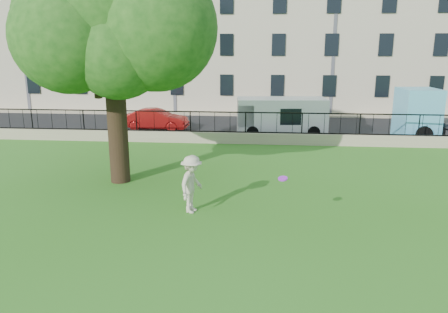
# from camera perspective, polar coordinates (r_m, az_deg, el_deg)

# --- Properties ---
(ground) EXTENTS (120.00, 120.00, 0.00)m
(ground) POSITION_cam_1_polar(r_m,az_deg,el_deg) (12.32, 0.27, -10.58)
(ground) COLOR #30701A
(ground) RESTS_ON ground
(retaining_wall) EXTENTS (50.00, 0.40, 0.60)m
(retaining_wall) POSITION_cam_1_polar(r_m,az_deg,el_deg) (23.66, 2.81, 2.42)
(retaining_wall) COLOR gray
(retaining_wall) RESTS_ON ground
(iron_railing) EXTENTS (50.00, 0.05, 1.13)m
(iron_railing) POSITION_cam_1_polar(r_m,az_deg,el_deg) (23.50, 2.83, 4.46)
(iron_railing) COLOR black
(iron_railing) RESTS_ON retaining_wall
(street) EXTENTS (60.00, 9.00, 0.01)m
(street) POSITION_cam_1_polar(r_m,az_deg,el_deg) (28.32, 3.22, 3.80)
(street) COLOR black
(street) RESTS_ON ground
(sidewalk) EXTENTS (60.00, 1.40, 0.12)m
(sidewalk) POSITION_cam_1_polar(r_m,az_deg,el_deg) (33.44, 3.56, 5.53)
(sidewalk) COLOR gray
(sidewalk) RESTS_ON ground
(building_row) EXTENTS (56.40, 10.40, 13.80)m
(building_row) POSITION_cam_1_polar(r_m,az_deg,el_deg) (38.74, 4.00, 16.90)
(building_row) COLOR #B3AD8E
(building_row) RESTS_ON ground
(tree) EXTENTS (7.87, 6.07, 9.62)m
(tree) POSITION_cam_1_polar(r_m,az_deg,el_deg) (17.01, -14.97, 17.78)
(tree) COLOR black
(tree) RESTS_ON ground
(man) EXTENTS (0.99, 1.35, 1.86)m
(man) POSITION_cam_1_polar(r_m,az_deg,el_deg) (13.84, -4.23, -3.61)
(man) COLOR beige
(man) RESTS_ON ground
(frisbee) EXTENTS (0.31, 0.30, 0.12)m
(frisbee) POSITION_cam_1_polar(r_m,az_deg,el_deg) (12.18, 7.68, -2.87)
(frisbee) COLOR purple
(red_sedan) EXTENTS (4.04, 1.55, 1.31)m
(red_sedan) POSITION_cam_1_polar(r_m,az_deg,el_deg) (27.74, -8.86, 4.80)
(red_sedan) COLOR #A61514
(red_sedan) RESTS_ON street
(white_van) EXTENTS (5.33, 2.49, 2.17)m
(white_van) POSITION_cam_1_polar(r_m,az_deg,el_deg) (26.05, 7.50, 5.18)
(white_van) COLOR white
(white_van) RESTS_ON street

